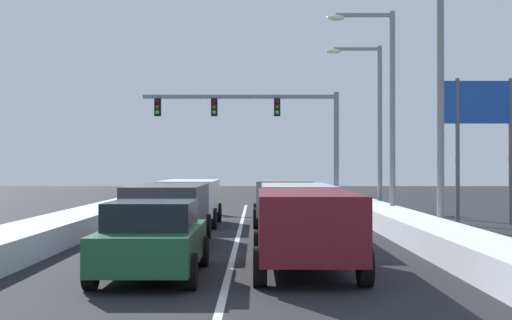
{
  "coord_description": "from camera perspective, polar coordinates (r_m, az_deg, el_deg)",
  "views": [
    {
      "loc": [
        0.56,
        -7.6,
        2.2
      ],
      "look_at": [
        0.42,
        24.85,
        2.46
      ],
      "focal_mm": 51.87,
      "sensor_mm": 36.0,
      "label": 1
    }
  ],
  "objects": [
    {
      "name": "suv_charcoal_center_lane_second",
      "position": [
        20.83,
        -6.55,
        -3.72
      ],
      "size": [
        2.16,
        4.9,
        1.67
      ],
      "color": "#38383D",
      "rests_on": "ground"
    },
    {
      "name": "sedan_green_center_lane_nearest",
      "position": [
        14.85,
        -7.74,
        -6.02
      ],
      "size": [
        2.0,
        4.5,
        1.51
      ],
      "color": "#1E5633",
      "rests_on": "ground"
    },
    {
      "name": "suv_maroon_right_lane_nearest",
      "position": [
        15.21,
        4.12,
        -4.93
      ],
      "size": [
        2.16,
        4.9,
        1.67
      ],
      "color": "maroon",
      "rests_on": "ground"
    },
    {
      "name": "street_lamp_right_near",
      "position": [
        22.92,
        13.42,
        6.92
      ],
      "size": [
        2.66,
        0.36,
        8.65
      ],
      "color": "gray",
      "rests_on": "ground"
    },
    {
      "name": "street_lamp_right_mid",
      "position": [
        29.14,
        10.01,
        4.87
      ],
      "size": [
        2.66,
        0.36,
        8.21
      ],
      "color": "gray",
      "rests_on": "ground"
    },
    {
      "name": "roadside_sign_right",
      "position": [
        29.09,
        17.41,
        3.14
      ],
      "size": [
        3.2,
        0.16,
        5.5
      ],
      "color": "#59595B",
      "rests_on": "ground"
    },
    {
      "name": "ground_plane",
      "position": [
        20.64,
        -1.32,
        -6.59
      ],
      "size": [
        120.0,
        120.0,
        0.0
      ],
      "primitive_type": "plane",
      "color": "black"
    },
    {
      "name": "suv_gray_right_lane_third",
      "position": [
        27.62,
        2.27,
        -2.92
      ],
      "size": [
        2.16,
        4.9,
        1.67
      ],
      "color": "slate",
      "rests_on": "ground"
    },
    {
      "name": "suv_white_center_lane_third",
      "position": [
        27.5,
        -4.88,
        -2.93
      ],
      "size": [
        2.16,
        4.9,
        1.67
      ],
      "color": "silver",
      "rests_on": "ground"
    },
    {
      "name": "suv_silver_right_lane_second",
      "position": [
        21.12,
        3.36,
        -3.68
      ],
      "size": [
        2.16,
        4.9,
        1.67
      ],
      "color": "#B7BABF",
      "rests_on": "ground"
    },
    {
      "name": "snow_bank_right_shoulder",
      "position": [
        24.29,
        11.54,
        -4.87
      ],
      "size": [
        1.51,
        35.52,
        0.66
      ],
      "primitive_type": "cube",
      "color": "white",
      "rests_on": "ground"
    },
    {
      "name": "traffic_light_gantry",
      "position": [
        39.96,
        1.13,
        3.16
      ],
      "size": [
        10.6,
        0.47,
        6.2
      ],
      "color": "slate",
      "rests_on": "ground"
    },
    {
      "name": "snow_bank_left_shoulder",
      "position": [
        24.53,
        -13.63,
        -4.83
      ],
      "size": [
        1.75,
        35.52,
        0.66
      ],
      "primitive_type": "cube",
      "color": "white",
      "rests_on": "ground"
    },
    {
      "name": "street_lamp_right_far",
      "position": [
        35.57,
        9.17,
        3.66
      ],
      "size": [
        2.66,
        0.36,
        7.92
      ],
      "color": "gray",
      "rests_on": "ground"
    },
    {
      "name": "lane_stripe_between_right_lane_and_center_lane",
      "position": [
        23.85,
        -1.11,
        -5.75
      ],
      "size": [
        0.14,
        35.52,
        0.01
      ],
      "primitive_type": "cube",
      "color": "silver",
      "rests_on": "ground"
    }
  ]
}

